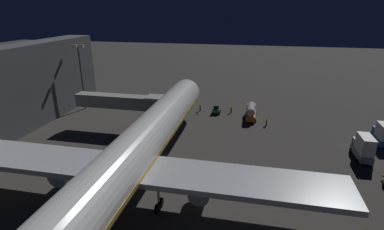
% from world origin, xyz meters
% --- Properties ---
extents(ground_plane, '(320.00, 320.00, 0.00)m').
position_xyz_m(ground_plane, '(0.00, 0.00, 0.00)').
color(ground_plane, '#383533').
extents(airliner_at_gate, '(52.26, 68.42, 18.05)m').
position_xyz_m(airliner_at_gate, '(0.00, 9.28, 5.58)').
color(airliner_at_gate, silver).
rests_on(airliner_at_gate, ground_plane).
extents(jet_bridge, '(18.13, 3.40, 7.20)m').
position_xyz_m(jet_bridge, '(9.99, -12.59, 5.66)').
color(jet_bridge, '#9E9E99').
rests_on(jet_bridge, ground_plane).
extents(apron_floodlight_mast, '(2.90, 0.50, 15.35)m').
position_xyz_m(apron_floodlight_mast, '(25.50, -22.42, 9.07)').
color(apron_floodlight_mast, '#59595E').
rests_on(apron_floodlight_mast, ground_plane).
extents(catering_truck, '(2.36, 4.99, 4.05)m').
position_xyz_m(catering_truck, '(-37.57, -15.14, 2.00)').
color(catering_truck, '#234C9E').
rests_on(catering_truck, ground_plane).
extents(fuel_tanker, '(2.46, 6.48, 3.15)m').
position_xyz_m(fuel_tanker, '(-14.20, -23.96, 1.64)').
color(fuel_tanker, orange).
rests_on(fuel_tanker, ground_plane).
extents(pushback_tug, '(1.86, 2.30, 1.95)m').
position_xyz_m(pushback_tug, '(-6.27, -25.48, 0.78)').
color(pushback_tug, '#287038').
rests_on(pushback_tug, ground_plane).
extents(cargo_truck_aft, '(2.36, 5.71, 4.20)m').
position_xyz_m(cargo_truck_aft, '(-32.46, -8.43, 2.07)').
color(cargo_truck_aft, slate).
rests_on(cargo_truck_aft, ground_plane).
extents(ground_crew_near_nose_gear, '(0.40, 0.40, 1.75)m').
position_xyz_m(ground_crew_near_nose_gear, '(-17.53, -20.13, 0.96)').
color(ground_crew_near_nose_gear, black).
rests_on(ground_crew_near_nose_gear, ground_plane).
extents(ground_crew_by_belt_loader, '(0.40, 0.40, 1.74)m').
position_xyz_m(ground_crew_by_belt_loader, '(-9.59, -26.69, 0.96)').
color(ground_crew_by_belt_loader, black).
rests_on(ground_crew_by_belt_loader, ground_plane).
extents(ground_crew_marshaller_fwd, '(0.40, 0.40, 1.82)m').
position_xyz_m(ground_crew_marshaller_fwd, '(-2.25, -26.53, 1.00)').
color(ground_crew_marshaller_fwd, black).
rests_on(ground_crew_marshaller_fwd, ground_plane).
extents(traffic_cone_nose_port, '(0.36, 0.36, 0.55)m').
position_xyz_m(traffic_cone_nose_port, '(-2.20, -23.75, 0.28)').
color(traffic_cone_nose_port, orange).
rests_on(traffic_cone_nose_port, ground_plane).
extents(traffic_cone_nose_starboard, '(0.36, 0.36, 0.55)m').
position_xyz_m(traffic_cone_nose_starboard, '(2.20, -23.75, 0.28)').
color(traffic_cone_nose_starboard, orange).
rests_on(traffic_cone_nose_starboard, ground_plane).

